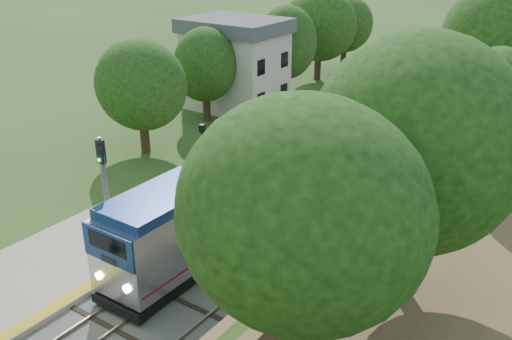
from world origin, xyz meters
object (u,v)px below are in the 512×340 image
Objects in this scene: lamppost_far at (204,166)px; signal_farside at (401,149)px; signal_platform at (105,189)px; signal_gantry at (500,33)px; train at (461,62)px; station_building at (235,63)px.

signal_farside reaches higher than lamppost_far.
signal_platform is 0.95× the size of signal_farside.
signal_farside is (10.01, 4.60, 1.82)m from lamppost_far.
signal_farside reaches higher than signal_gantry.
signal_platform is at bearing -96.16° from signal_gantry.
train is 14.49× the size of signal_farside.
signal_gantry is 1.31× the size of signal_platform.
lamppost_far is 8.27m from signal_platform.
signal_platform is (11.10, -24.80, 0.23)m from station_building.
station_building is at bearing 148.88° from signal_farside.
train is 45.65m from signal_platform.
station_building is 1.02× the size of signal_gantry.
signal_farside is at bearing -79.33° from train.
lamppost_far reaches higher than train.
station_building is at bearing 121.24° from lamppost_far.
station_building is 25.07m from train.
signal_platform is 15.55m from signal_farside.
signal_gantry is 42.32m from lamppost_far.
signal_gantry is at bearing 59.95° from train.
station_building reaches higher than signal_platform.
station_building is 19.71m from lamppost_far.
station_building reaches higher than lamppost_far.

